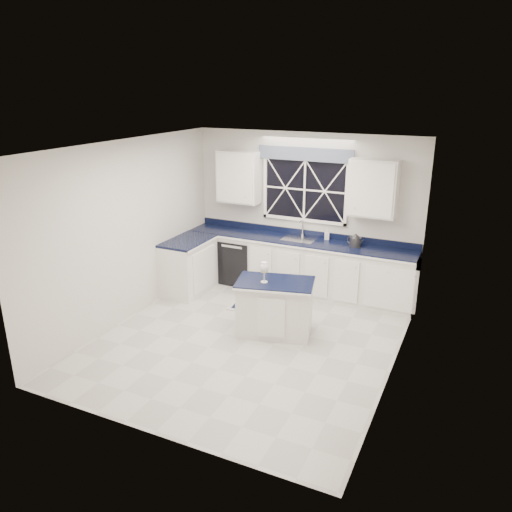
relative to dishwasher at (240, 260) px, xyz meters
The scene contains 13 objects.
ground 2.28m from the dishwasher, 60.57° to the right, with size 4.50×4.50×0.00m, color #A5A4A0.
back_wall 1.48m from the dishwasher, 15.26° to the left, with size 4.00×0.10×2.70m, color beige.
base_cabinets 0.79m from the dishwasher, 12.13° to the right, with size 3.99×1.60×0.90m.
countertop 1.21m from the dishwasher, ahead, with size 3.98×0.64×0.04m, color black.
dishwasher is the anchor object (origin of this frame).
window 1.81m from the dishwasher, 12.95° to the left, with size 1.65×0.09×1.26m.
upper_cabinets 1.86m from the dishwasher, ahead, with size 3.10×0.34×0.90m.
faucet 1.31m from the dishwasher, 10.02° to the left, with size 0.05×0.20×0.30m.
island 2.10m from the dishwasher, 49.67° to the right, with size 1.20×0.89×0.80m.
rug 1.25m from the dishwasher, 42.16° to the right, with size 1.25×0.86×0.02m.
kettle 2.16m from the dishwasher, ahead, with size 0.30×0.23×0.22m.
wine_glass 2.18m from the dishwasher, 53.99° to the right, with size 0.13×0.13×0.30m.
soap_bottle 1.67m from the dishwasher, ahead, with size 0.08×0.08×0.17m, color silver.
Camera 1 is at (2.78, -5.68, 3.43)m, focal length 35.00 mm.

